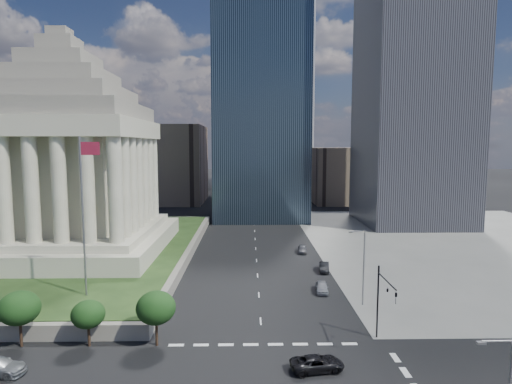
{
  "coord_description": "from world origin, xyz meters",
  "views": [
    {
      "loc": [
        -1.36,
        -28.75,
        20.73
      ],
      "look_at": [
        -0.53,
        20.95,
        15.34
      ],
      "focal_mm": 30.0,
      "sensor_mm": 36.0,
      "label": 1
    }
  ],
  "objects_px": {
    "pickup_truck": "(317,363)",
    "parked_sedan_far": "(302,249)",
    "flagpole": "(84,208)",
    "parked_sedan_mid": "(324,267)",
    "parked_sedan_near": "(322,287)",
    "war_memorial": "(65,142)",
    "street_lamp_north": "(362,263)",
    "traffic_signal_ne": "(383,296)"
  },
  "relations": [
    {
      "from": "parked_sedan_near",
      "to": "parked_sedan_far",
      "type": "distance_m",
      "value": 22.58
    },
    {
      "from": "street_lamp_north",
      "to": "pickup_truck",
      "type": "bearing_deg",
      "value": -117.27
    },
    {
      "from": "flagpole",
      "to": "street_lamp_north",
      "type": "bearing_deg",
      "value": 1.63
    },
    {
      "from": "war_memorial",
      "to": "parked_sedan_near",
      "type": "distance_m",
      "value": 51.0
    },
    {
      "from": "parked_sedan_near",
      "to": "parked_sedan_mid",
      "type": "distance_m",
      "value": 10.27
    },
    {
      "from": "war_memorial",
      "to": "parked_sedan_far",
      "type": "distance_m",
      "value": 47.93
    },
    {
      "from": "war_memorial",
      "to": "parked_sedan_mid",
      "type": "height_order",
      "value": "war_memorial"
    },
    {
      "from": "parked_sedan_far",
      "to": "war_memorial",
      "type": "bearing_deg",
      "value": -167.25
    },
    {
      "from": "flagpole",
      "to": "pickup_truck",
      "type": "distance_m",
      "value": 33.23
    },
    {
      "from": "pickup_truck",
      "to": "parked_sedan_mid",
      "type": "xyz_separation_m",
      "value": [
        6.14,
        31.33,
        0.03
      ]
    },
    {
      "from": "war_memorial",
      "to": "parked_sedan_far",
      "type": "height_order",
      "value": "war_memorial"
    },
    {
      "from": "flagpole",
      "to": "pickup_truck",
      "type": "height_order",
      "value": "flagpole"
    },
    {
      "from": "parked_sedan_near",
      "to": "war_memorial",
      "type": "bearing_deg",
      "value": 163.5
    },
    {
      "from": "traffic_signal_ne",
      "to": "pickup_truck",
      "type": "distance_m",
      "value": 10.13
    },
    {
      "from": "traffic_signal_ne",
      "to": "parked_sedan_near",
      "type": "relative_size",
      "value": 1.89
    },
    {
      "from": "pickup_truck",
      "to": "parked_sedan_mid",
      "type": "relative_size",
      "value": 1.14
    },
    {
      "from": "parked_sedan_near",
      "to": "parked_sedan_far",
      "type": "relative_size",
      "value": 1.0
    },
    {
      "from": "flagpole",
      "to": "parked_sedan_far",
      "type": "height_order",
      "value": "flagpole"
    },
    {
      "from": "flagpole",
      "to": "street_lamp_north",
      "type": "distance_m",
      "value": 35.95
    },
    {
      "from": "traffic_signal_ne",
      "to": "parked_sedan_mid",
      "type": "relative_size",
      "value": 1.82
    },
    {
      "from": "traffic_signal_ne",
      "to": "parked_sedan_mid",
      "type": "bearing_deg",
      "value": 93.08
    },
    {
      "from": "war_memorial",
      "to": "flagpole",
      "type": "bearing_deg",
      "value": -63.11
    },
    {
      "from": "flagpole",
      "to": "parked_sedan_mid",
      "type": "distance_m",
      "value": 38.66
    },
    {
      "from": "flagpole",
      "to": "parked_sedan_mid",
      "type": "xyz_separation_m",
      "value": [
        32.91,
        16.05,
        -12.39
      ]
    },
    {
      "from": "war_memorial",
      "to": "pickup_truck",
      "type": "xyz_separation_m",
      "value": [
        38.94,
        -39.28,
        -20.7
      ]
    },
    {
      "from": "traffic_signal_ne",
      "to": "parked_sedan_mid",
      "type": "xyz_separation_m",
      "value": [
        -1.42,
        26.36,
        -4.53
      ]
    },
    {
      "from": "war_memorial",
      "to": "pickup_truck",
      "type": "relative_size",
      "value": 7.79
    },
    {
      "from": "pickup_truck",
      "to": "parked_sedan_near",
      "type": "xyz_separation_m",
      "value": [
        4.06,
        21.28,
        0.03
      ]
    },
    {
      "from": "parked_sedan_near",
      "to": "parked_sedan_mid",
      "type": "height_order",
      "value": "parked_sedan_mid"
    },
    {
      "from": "pickup_truck",
      "to": "traffic_signal_ne",
      "type": "bearing_deg",
      "value": -66.04
    },
    {
      "from": "war_memorial",
      "to": "traffic_signal_ne",
      "type": "xyz_separation_m",
      "value": [
        46.5,
        -34.3,
        -16.15
      ]
    },
    {
      "from": "parked_sedan_mid",
      "to": "war_memorial",
      "type": "bearing_deg",
      "value": 178.55
    },
    {
      "from": "parked_sedan_mid",
      "to": "parked_sedan_far",
      "type": "bearing_deg",
      "value": 107.98
    },
    {
      "from": "pickup_truck",
      "to": "parked_sedan_far",
      "type": "relative_size",
      "value": 1.18
    },
    {
      "from": "flagpole",
      "to": "street_lamp_north",
      "type": "height_order",
      "value": "flagpole"
    },
    {
      "from": "parked_sedan_near",
      "to": "pickup_truck",
      "type": "bearing_deg",
      "value": -94.59
    },
    {
      "from": "flagpole",
      "to": "war_memorial",
      "type": "bearing_deg",
      "value": 116.89
    },
    {
      "from": "traffic_signal_ne",
      "to": "parked_sedan_near",
      "type": "height_order",
      "value": "traffic_signal_ne"
    },
    {
      "from": "flagpole",
      "to": "street_lamp_north",
      "type": "relative_size",
      "value": 2.0
    },
    {
      "from": "flagpole",
      "to": "street_lamp_north",
      "type": "xyz_separation_m",
      "value": [
        35.16,
        1.0,
        -7.45
      ]
    },
    {
      "from": "street_lamp_north",
      "to": "war_memorial",
      "type": "bearing_deg",
      "value": 154.08
    },
    {
      "from": "pickup_truck",
      "to": "parked_sedan_far",
      "type": "height_order",
      "value": "parked_sedan_far"
    }
  ]
}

